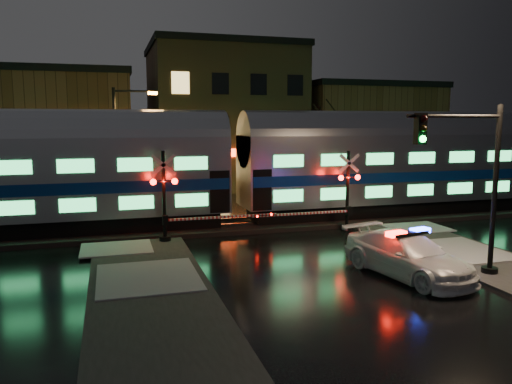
{
  "coord_description": "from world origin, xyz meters",
  "views": [
    {
      "loc": [
        -7.66,
        -20.4,
        5.58
      ],
      "look_at": [
        -0.89,
        2.5,
        2.2
      ],
      "focal_mm": 35.0,
      "sensor_mm": 36.0,
      "label": 1
    }
  ],
  "objects_px": {
    "crossing_signal_right": "(342,199)",
    "streetlight": "(120,144)",
    "police_car": "(407,255)",
    "crossing_signal_left": "(172,205)",
    "traffic_light": "(473,188)"
  },
  "relations": [
    {
      "from": "crossing_signal_right",
      "to": "streetlight",
      "type": "distance_m",
      "value": 12.8
    },
    {
      "from": "police_car",
      "to": "streetlight",
      "type": "distance_m",
      "value": 17.43
    },
    {
      "from": "police_car",
      "to": "streetlight",
      "type": "xyz_separation_m",
      "value": [
        -9.59,
        14.12,
        3.52
      ]
    },
    {
      "from": "police_car",
      "to": "streetlight",
      "type": "bearing_deg",
      "value": 112.27
    },
    {
      "from": "crossing_signal_left",
      "to": "streetlight",
      "type": "bearing_deg",
      "value": 107.03
    },
    {
      "from": "police_car",
      "to": "crossing_signal_left",
      "type": "height_order",
      "value": "crossing_signal_left"
    },
    {
      "from": "crossing_signal_right",
      "to": "traffic_light",
      "type": "bearing_deg",
      "value": -83.45
    },
    {
      "from": "police_car",
      "to": "traffic_light",
      "type": "distance_m",
      "value": 3.28
    },
    {
      "from": "traffic_light",
      "to": "streetlight",
      "type": "xyz_separation_m",
      "value": [
        -11.55,
        14.98,
        1.02
      ]
    },
    {
      "from": "streetlight",
      "to": "police_car",
      "type": "bearing_deg",
      "value": -55.81
    },
    {
      "from": "police_car",
      "to": "crossing_signal_left",
      "type": "xyz_separation_m",
      "value": [
        -7.54,
        7.43,
        0.99
      ]
    },
    {
      "from": "traffic_light",
      "to": "crossing_signal_left",
      "type": "bearing_deg",
      "value": 126.68
    },
    {
      "from": "crossing_signal_left",
      "to": "traffic_light",
      "type": "xyz_separation_m",
      "value": [
        9.5,
        -8.29,
        1.51
      ]
    },
    {
      "from": "crossing_signal_left",
      "to": "streetlight",
      "type": "distance_m",
      "value": 7.44
    },
    {
      "from": "police_car",
      "to": "crossing_signal_right",
      "type": "relative_size",
      "value": 0.98
    }
  ]
}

